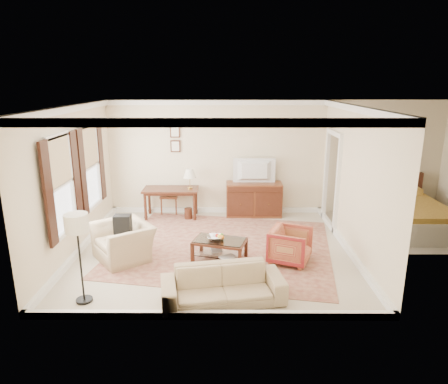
{
  "coord_description": "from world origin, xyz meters",
  "views": [
    {
      "loc": [
        0.24,
        -7.56,
        3.34
      ],
      "look_at": [
        0.2,
        0.3,
        1.15
      ],
      "focal_mm": 32.0,
      "sensor_mm": 36.0,
      "label": 1
    }
  ],
  "objects_px": {
    "club_armchair": "(123,236)",
    "sofa": "(223,280)",
    "tv": "(255,163)",
    "sideboard": "(254,199)",
    "striped_armchair": "(290,244)",
    "writing_desk": "(171,193)",
    "coffee_table": "(220,244)"
  },
  "relations": [
    {
      "from": "sofa",
      "to": "coffee_table",
      "type": "bearing_deg",
      "value": 82.31
    },
    {
      "from": "sofa",
      "to": "tv",
      "type": "bearing_deg",
      "value": 69.29
    },
    {
      "from": "sofa",
      "to": "sideboard",
      "type": "bearing_deg",
      "value": 69.34
    },
    {
      "from": "striped_armchair",
      "to": "club_armchair",
      "type": "relative_size",
      "value": 0.69
    },
    {
      "from": "sofa",
      "to": "writing_desk",
      "type": "bearing_deg",
      "value": 97.93
    },
    {
      "from": "writing_desk",
      "to": "sofa",
      "type": "relative_size",
      "value": 0.72
    },
    {
      "from": "sideboard",
      "to": "striped_armchair",
      "type": "height_order",
      "value": "sideboard"
    },
    {
      "from": "writing_desk",
      "to": "sideboard",
      "type": "bearing_deg",
      "value": 3.93
    },
    {
      "from": "coffee_table",
      "to": "striped_armchair",
      "type": "distance_m",
      "value": 1.34
    },
    {
      "from": "coffee_table",
      "to": "striped_armchair",
      "type": "xyz_separation_m",
      "value": [
        1.34,
        -0.1,
        0.05
      ]
    },
    {
      "from": "tv",
      "to": "club_armchair",
      "type": "relative_size",
      "value": 0.94
    },
    {
      "from": "coffee_table",
      "to": "sofa",
      "type": "distance_m",
      "value": 1.52
    },
    {
      "from": "striped_armchair",
      "to": "sofa",
      "type": "distance_m",
      "value": 1.91
    },
    {
      "from": "coffee_table",
      "to": "writing_desk",
      "type": "bearing_deg",
      "value": 116.62
    },
    {
      "from": "sideboard",
      "to": "striped_armchair",
      "type": "distance_m",
      "value": 2.81
    },
    {
      "from": "sideboard",
      "to": "coffee_table",
      "type": "distance_m",
      "value": 2.79
    },
    {
      "from": "tv",
      "to": "coffee_table",
      "type": "bearing_deg",
      "value": 72.51
    },
    {
      "from": "tv",
      "to": "club_armchair",
      "type": "distance_m",
      "value": 3.84
    },
    {
      "from": "club_armchair",
      "to": "sofa",
      "type": "height_order",
      "value": "club_armchair"
    },
    {
      "from": "tv",
      "to": "writing_desk",
      "type": "bearing_deg",
      "value": 3.38
    },
    {
      "from": "writing_desk",
      "to": "striped_armchair",
      "type": "height_order",
      "value": "writing_desk"
    },
    {
      "from": "tv",
      "to": "striped_armchair",
      "type": "xyz_separation_m",
      "value": [
        0.51,
        -2.74,
        -1.0
      ]
    },
    {
      "from": "sideboard",
      "to": "club_armchair",
      "type": "distance_m",
      "value": 3.75
    },
    {
      "from": "sideboard",
      "to": "tv",
      "type": "bearing_deg",
      "value": -90.0
    },
    {
      "from": "striped_armchair",
      "to": "sofa",
      "type": "relative_size",
      "value": 0.39
    },
    {
      "from": "club_armchair",
      "to": "sofa",
      "type": "bearing_deg",
      "value": 13.91
    },
    {
      "from": "striped_armchair",
      "to": "tv",
      "type": "bearing_deg",
      "value": 33.05
    },
    {
      "from": "club_armchair",
      "to": "sofa",
      "type": "xyz_separation_m",
      "value": [
        1.93,
        -1.57,
        -0.1
      ]
    },
    {
      "from": "tv",
      "to": "sofa",
      "type": "relative_size",
      "value": 0.53
    },
    {
      "from": "writing_desk",
      "to": "striped_armchair",
      "type": "bearing_deg",
      "value": -45.16
    },
    {
      "from": "writing_desk",
      "to": "tv",
      "type": "distance_m",
      "value": 2.22
    },
    {
      "from": "tv",
      "to": "striped_armchair",
      "type": "distance_m",
      "value": 2.96
    }
  ]
}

